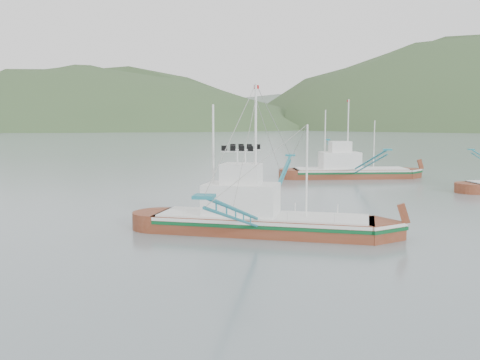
# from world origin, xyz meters

# --- Properties ---
(ground) EXTENTS (1200.00, 1200.00, 0.00)m
(ground) POSITION_xyz_m (0.00, 0.00, 0.00)
(ground) COLOR slate
(ground) RESTS_ON ground
(main_boat) EXTENTS (15.00, 26.65, 10.80)m
(main_boat) POSITION_xyz_m (1.84, 2.48, 1.55)
(main_boat) COLOR maroon
(main_boat) RESTS_ON ground
(bg_boat_far) EXTENTS (15.52, 26.82, 11.01)m
(bg_boat_far) POSITION_xyz_m (9.65, 37.89, 1.96)
(bg_boat_far) COLOR maroon
(bg_boat_far) RESTS_ON ground
(headland_left) EXTENTS (448.00, 308.00, 210.00)m
(headland_left) POSITION_xyz_m (-180.00, 360.00, 0.00)
(headland_left) COLOR #314B26
(headland_left) RESTS_ON ground
(ridge_distant) EXTENTS (960.00, 400.00, 240.00)m
(ridge_distant) POSITION_xyz_m (30.00, 560.00, 0.00)
(ridge_distant) COLOR slate
(ridge_distant) RESTS_ON ground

